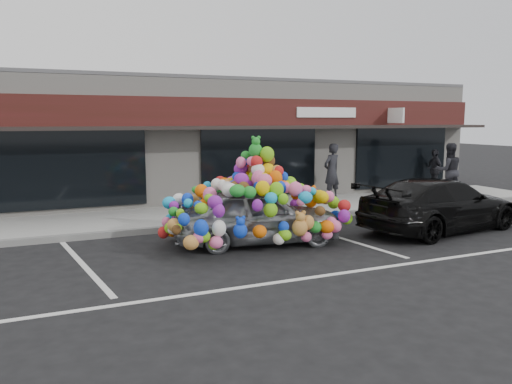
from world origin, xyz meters
name	(u,v)px	position (x,y,z in m)	size (l,w,h in m)	color
ground	(236,251)	(0.00, 0.00, 0.00)	(90.00, 90.00, 0.00)	black
shop_building	(153,140)	(0.00, 8.44, 2.16)	(24.00, 7.20, 4.31)	beige
sidewalk	(187,216)	(0.00, 4.00, 0.07)	(26.00, 3.00, 0.15)	#9A9A94
kerb	(202,226)	(0.00, 2.50, 0.07)	(26.00, 0.18, 0.16)	slate
parking_stripe_left	(83,265)	(-3.20, 0.20, 0.00)	(0.12, 4.40, 0.01)	silver
parking_stripe_mid	(339,237)	(2.80, 0.20, 0.00)	(0.12, 4.40, 0.01)	silver
parking_stripe_right	(497,220)	(8.20, 0.20, 0.00)	(0.12, 4.40, 0.01)	silver
lane_line	(374,269)	(2.00, -2.30, 0.00)	(14.00, 0.12, 0.01)	silver
toy_car	(257,209)	(0.70, 0.46, 0.83)	(2.86, 4.42, 2.44)	gray
black_sedan	(440,205)	(5.64, -0.18, 0.70)	(4.80, 1.95, 1.39)	black
pedestrian_a	(332,171)	(5.40, 4.74, 1.12)	(0.71, 0.46, 1.93)	black
pedestrian_b	(449,171)	(9.28, 3.28, 1.12)	(0.94, 0.73, 1.94)	black
pedestrian_c	(434,170)	(10.22, 4.98, 0.96)	(0.39, 0.95, 1.62)	#28262C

